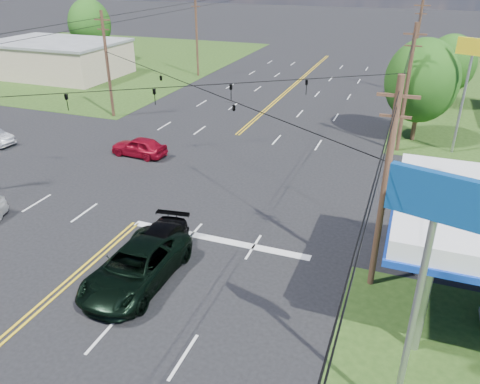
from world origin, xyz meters
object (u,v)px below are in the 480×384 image
at_px(pole_nw, 107,64).
at_px(polesign_se, 431,236).
at_px(tree_right_a, 422,81).
at_px(pole_left_far, 197,34).
at_px(pole_se, 385,187).
at_px(retail_nw, 58,59).
at_px(tree_far_l, 90,24).
at_px(pole_ne, 407,88).
at_px(pickup_dkgreen, 136,266).
at_px(suv_black, 156,249).
at_px(tree_right_b, 450,64).
at_px(pole_right_far, 416,46).

bearing_deg(pole_nw, polesign_se, -42.31).
distance_m(pole_nw, tree_right_a, 27.17).
bearing_deg(pole_left_far, pole_se, -54.90).
height_order(retail_nw, tree_far_l, tree_far_l).
relative_size(pole_se, pole_nw, 1.00).
bearing_deg(pole_ne, pickup_dkgreen, -114.80).
bearing_deg(pole_ne, suv_black, -116.70).
bearing_deg(pickup_dkgreen, polesign_se, -15.98).
bearing_deg(pickup_dkgreen, tree_right_b, 70.17).
xyz_separation_m(retail_nw, tree_right_b, (46.50, 2.00, 2.22)).
bearing_deg(pole_ne, retail_nw, 163.18).
distance_m(retail_nw, pole_right_far, 43.53).
bearing_deg(polesign_se, pole_right_far, 91.93).
height_order(pole_se, suv_black, pole_se).
height_order(pole_nw, pole_ne, same).
xyz_separation_m(pole_ne, pole_right_far, (0.00, 19.00, 0.25)).
distance_m(pole_nw, pole_right_far, 32.20).
xyz_separation_m(pole_se, pickup_dkgreen, (-10.00, -3.65, -4.04)).
height_order(pole_left_far, pickup_dkgreen, pole_left_far).
height_order(pole_right_far, polesign_se, pole_right_far).
bearing_deg(tree_right_a, tree_far_l, 156.50).
relative_size(retail_nw, pickup_dkgreen, 2.54).
bearing_deg(pole_right_far, polesign_se, -88.07).
bearing_deg(tree_right_a, retail_nw, 167.20).
distance_m(tree_far_l, pickup_dkgreen, 56.89).
bearing_deg(polesign_se, suv_black, 155.89).
bearing_deg(tree_far_l, polesign_se, -45.93).
relative_size(pole_ne, tree_far_l, 1.09).
distance_m(retail_nw, pole_nw, 21.60).
bearing_deg(polesign_se, tree_far_l, 134.07).
height_order(pole_nw, pole_right_far, pole_right_far).
bearing_deg(retail_nw, suv_black, -44.90).
bearing_deg(pole_se, retail_nw, 144.21).
relative_size(pole_left_far, polesign_se, 1.16).
xyz_separation_m(pole_right_far, suv_black, (-10.00, -38.88, -4.41)).
bearing_deg(tree_right_b, pole_nw, -153.05).
distance_m(pole_right_far, tree_far_l, 45.18).
xyz_separation_m(pole_nw, pole_ne, (26.00, 0.00, 0.00)).
bearing_deg(pole_nw, tree_right_a, 6.34).
bearing_deg(retail_nw, pole_se, -35.79).
height_order(retail_nw, tree_right_a, tree_right_a).
bearing_deg(tree_far_l, pole_nw, -50.44).
height_order(tree_right_a, pickup_dkgreen, tree_right_a).
distance_m(pole_se, polesign_se, 7.45).
height_order(pole_nw, suv_black, pole_nw).
bearing_deg(polesign_se, pole_se, 101.95).
xyz_separation_m(pole_ne, pole_left_far, (-26.00, 19.00, 0.25)).
distance_m(tree_right_b, suv_black, 37.56).
height_order(retail_nw, pole_nw, pole_nw).
bearing_deg(tree_right_b, tree_right_a, -101.77).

